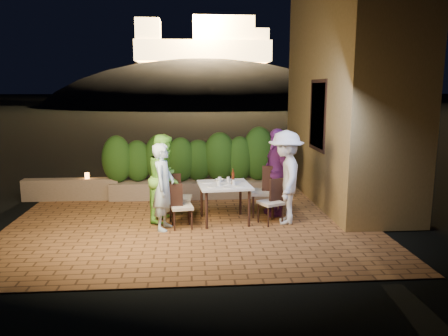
{
  "coord_description": "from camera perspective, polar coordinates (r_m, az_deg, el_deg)",
  "views": [
    {
      "loc": [
        0.02,
        -7.91,
        2.58
      ],
      "look_at": [
        0.65,
        0.44,
        1.05
      ],
      "focal_mm": 35.0,
      "sensor_mm": 36.0,
      "label": 1
    }
  ],
  "objects": [
    {
      "name": "window_pane",
      "position": [
        9.84,
        12.3,
        6.74
      ],
      "size": [
        0.08,
        1.0,
        1.4
      ],
      "primitive_type": "cube",
      "color": "black",
      "rests_on": "building_wall"
    },
    {
      "name": "diner_purple",
      "position": [
        8.98,
        6.85,
        -0.53
      ],
      "size": [
        0.64,
        1.12,
        1.79
      ],
      "primitive_type": "imported",
      "rotation": [
        0.0,
        0.0,
        -1.36
      ],
      "color": "#66256F",
      "rests_on": "ground"
    },
    {
      "name": "planter",
      "position": [
        10.48,
        -3.24,
        -2.78
      ],
      "size": [
        4.2,
        0.55,
        0.4
      ],
      "primitive_type": "cube",
      "color": "#7B664E",
      "rests_on": "ground"
    },
    {
      "name": "glass_sw",
      "position": [
        8.62,
        -0.58,
        -1.52
      ],
      "size": [
        0.06,
        0.06,
        0.11
      ],
      "primitive_type": "cylinder",
      "color": "silver",
      "rests_on": "dining_table"
    },
    {
      "name": "plate_front",
      "position": [
        8.17,
        0.59,
        -2.55
      ],
      "size": [
        0.21,
        0.21,
        0.01
      ],
      "primitive_type": "cylinder",
      "color": "white",
      "rests_on": "dining_table"
    },
    {
      "name": "plate_se",
      "position": [
        8.74,
        1.4,
        -1.69
      ],
      "size": [
        0.24,
        0.24,
        0.01
      ],
      "primitive_type": "cylinder",
      "color": "white",
      "rests_on": "dining_table"
    },
    {
      "name": "ground",
      "position": [
        8.33,
        -4.29,
        -7.87
      ],
      "size": [
        400.0,
        400.0,
        0.0
      ],
      "primitive_type": "plane",
      "color": "black",
      "rests_on": "ground"
    },
    {
      "name": "window_frame",
      "position": [
        9.83,
        12.25,
        6.74
      ],
      "size": [
        0.06,
        1.15,
        1.55
      ],
      "primitive_type": "cube",
      "color": "black",
      "rests_on": "building_wall"
    },
    {
      "name": "bowl",
      "position": [
        8.75,
        -0.57,
        -1.57
      ],
      "size": [
        0.22,
        0.22,
        0.04
      ],
      "primitive_type": "imported",
      "rotation": [
        0.0,
        0.0,
        0.42
      ],
      "color": "white",
      "rests_on": "dining_table"
    },
    {
      "name": "parapet",
      "position": [
        10.84,
        -19.31,
        -2.64
      ],
      "size": [
        2.2,
        0.3,
        0.5
      ],
      "primitive_type": "cube",
      "color": "#7B664E",
      "rests_on": "ground"
    },
    {
      "name": "diner_white",
      "position": [
        8.45,
        8.05,
        -1.21
      ],
      "size": [
        0.83,
        1.25,
        1.8
      ],
      "primitive_type": "imported",
      "rotation": [
        0.0,
        0.0,
        -1.71
      ],
      "color": "silver",
      "rests_on": "ground"
    },
    {
      "name": "plate_centre",
      "position": [
        8.45,
        0.29,
        -2.11
      ],
      "size": [
        0.19,
        0.19,
        0.01
      ],
      "primitive_type": "cylinder",
      "color": "white",
      "rests_on": "dining_table"
    },
    {
      "name": "hill",
      "position": [
        68.26,
        -2.67,
        4.82
      ],
      "size": [
        52.0,
        40.0,
        22.0
      ],
      "primitive_type": "ellipsoid",
      "color": "black",
      "rests_on": "ground"
    },
    {
      "name": "glass_se",
      "position": [
        8.65,
        0.55,
        -1.51
      ],
      "size": [
        0.06,
        0.06,
        0.1
      ],
      "primitive_type": "cylinder",
      "color": "silver",
      "rests_on": "dining_table"
    },
    {
      "name": "plate_sw",
      "position": [
        8.63,
        -2.24,
        -1.85
      ],
      "size": [
        0.23,
        0.23,
        0.01
      ],
      "primitive_type": "cylinder",
      "color": "white",
      "rests_on": "dining_table"
    },
    {
      "name": "terrace_floor",
      "position": [
        8.82,
        -4.29,
        -7.19
      ],
      "size": [
        7.0,
        6.0,
        0.15
      ],
      "primitive_type": "cube",
      "color": "brown",
      "rests_on": "ground"
    },
    {
      "name": "plate_ne",
      "position": [
        8.29,
        2.01,
        -2.36
      ],
      "size": [
        0.2,
        0.2,
        0.01
      ],
      "primitive_type": "cylinder",
      "color": "white",
      "rests_on": "dining_table"
    },
    {
      "name": "glass_nw",
      "position": [
        8.31,
        -0.66,
        -1.99
      ],
      "size": [
        0.06,
        0.06,
        0.1
      ],
      "primitive_type": "cylinder",
      "color": "silver",
      "rests_on": "dining_table"
    },
    {
      "name": "beer_bottle",
      "position": [
        8.49,
        1.19,
        -1.09
      ],
      "size": [
        0.06,
        0.06,
        0.29
      ],
      "primitive_type": null,
      "color": "#521D0D",
      "rests_on": "dining_table"
    },
    {
      "name": "chair_left_front",
      "position": [
        8.2,
        -5.53,
        -4.95
      ],
      "size": [
        0.45,
        0.45,
        0.85
      ],
      "primitive_type": null,
      "rotation": [
        0.0,
        0.0,
        0.15
      ],
      "color": "black",
      "rests_on": "ground"
    },
    {
      "name": "chair_left_back",
      "position": [
        8.67,
        -5.73,
        -3.79
      ],
      "size": [
        0.47,
        0.47,
        0.94
      ],
      "primitive_type": null,
      "rotation": [
        0.0,
        0.0,
        -0.09
      ],
      "color": "black",
      "rests_on": "ground"
    },
    {
      "name": "chair_right_back",
      "position": [
        8.94,
        5.13,
        -3.0
      ],
      "size": [
        0.54,
        0.54,
        1.04
      ],
      "primitive_type": null,
      "rotation": [
        0.0,
        0.0,
        3.0
      ],
      "color": "black",
      "rests_on": "ground"
    },
    {
      "name": "parapet_lamp",
      "position": [
        10.69,
        -17.46,
        -0.96
      ],
      "size": [
        0.1,
        0.1,
        0.14
      ],
      "primitive_type": "cylinder",
      "color": "orange",
      "rests_on": "parapet"
    },
    {
      "name": "building_wall",
      "position": [
        10.54,
        15.75,
        9.54
      ],
      "size": [
        1.6,
        5.0,
        5.0
      ],
      "primitive_type": "cube",
      "color": "olive",
      "rests_on": "ground"
    },
    {
      "name": "diner_blue",
      "position": [
        8.07,
        -7.9,
        -2.46
      ],
      "size": [
        0.51,
        0.66,
        1.61
      ],
      "primitive_type": "imported",
      "rotation": [
        0.0,
        0.0,
        1.35
      ],
      "color": "silver",
      "rests_on": "ground"
    },
    {
      "name": "fortress",
      "position": [
        68.4,
        -2.78,
        17.0
      ],
      "size": [
        26.0,
        8.0,
        8.0
      ],
      "primitive_type": null,
      "color": "#FFCC7A",
      "rests_on": "hill"
    },
    {
      "name": "chair_right_front",
      "position": [
        8.46,
        6.1,
        -4.38
      ],
      "size": [
        0.54,
        0.54,
        0.87
      ],
      "primitive_type": null,
      "rotation": [
        0.0,
        0.0,
        3.59
      ],
      "color": "black",
      "rests_on": "ground"
    },
    {
      "name": "dining_table",
      "position": [
        8.56,
        0.05,
        -4.57
      ],
      "size": [
        1.06,
        1.06,
        0.75
      ],
      "primitive_type": null,
      "rotation": [
        0.0,
        0.0,
        0.09
      ],
      "color": "white",
      "rests_on": "ground"
    },
    {
      "name": "hedge",
      "position": [
        10.34,
        -3.28,
        1.27
      ],
      "size": [
        4.0,
        0.7,
        1.1
      ],
      "primitive_type": null,
      "color": "#1C3D10",
      "rests_on": "planter"
    },
    {
      "name": "diner_green",
      "position": [
        8.61,
        -7.74,
        -1.28
      ],
      "size": [
        0.86,
        0.99,
        1.71
      ],
      "primitive_type": "imported",
      "rotation": [
        0.0,
        0.0,
        1.28
      ],
      "color": "#7EDC44",
      "rests_on": "ground"
    },
    {
      "name": "plate_nw",
      "position": [
        8.24,
        -1.53,
        -2.44
      ],
      "size": [
        0.2,
        0.2,
        0.01
      ],
      "primitive_type": "cylinder",
      "color": "white",
      "rests_on": "dining_table"
    },
    {
      "name": "glass_ne",
      "position": [
        8.39,
        1.27,
        -1.89
      ],
      "size": [
        0.06,
        0.06,
        0.1
      ],
      "primitive_type": "cylinder",
      "color": "silver",
      "rests_on": "dining_table"
    }
  ]
}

